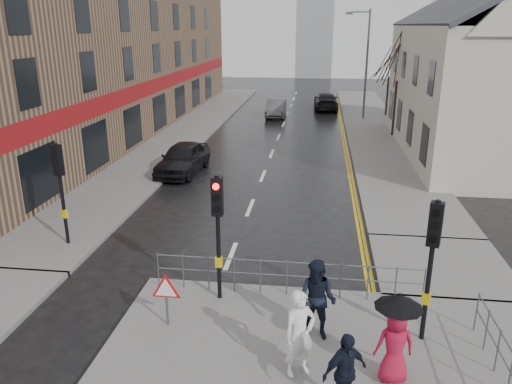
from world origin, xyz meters
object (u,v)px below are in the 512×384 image
(pedestrian_b, at_px, (317,300))
(pedestrian_d, at_px, (345,372))
(pedestrian_a, at_px, (300,334))
(car_parked, at_px, (183,158))
(car_mid, at_px, (276,108))
(pedestrian_with_umbrella, at_px, (396,333))

(pedestrian_b, distance_m, pedestrian_d, 2.34)
(pedestrian_a, relative_size, pedestrian_d, 1.16)
(car_parked, xyz_separation_m, car_mid, (3.14, 16.76, -0.07))
(pedestrian_with_umbrella, bearing_deg, pedestrian_b, 139.55)
(pedestrian_b, bearing_deg, car_mid, 120.18)
(pedestrian_a, bearing_deg, car_parked, 82.91)
(pedestrian_a, bearing_deg, pedestrian_d, -77.52)
(pedestrian_b, xyz_separation_m, car_mid, (-3.63, 29.98, -0.40))
(pedestrian_a, height_order, pedestrian_with_umbrella, pedestrian_with_umbrella)
(pedestrian_d, relative_size, car_mid, 0.39)
(pedestrian_b, distance_m, car_parked, 14.85)
(pedestrian_d, height_order, car_mid, pedestrian_d)
(pedestrian_with_umbrella, relative_size, pedestrian_d, 1.21)
(car_mid, bearing_deg, car_parked, -101.66)
(pedestrian_a, xyz_separation_m, pedestrian_with_umbrella, (1.90, 0.03, 0.15))
(pedestrian_with_umbrella, xyz_separation_m, car_parked, (-8.32, 14.54, -0.47))
(car_mid, bearing_deg, pedestrian_a, -85.07)
(pedestrian_a, bearing_deg, pedestrian_with_umbrella, -30.10)
(pedestrian_with_umbrella, xyz_separation_m, pedestrian_d, (-1.02, -0.95, -0.28))
(pedestrian_a, relative_size, pedestrian_with_umbrella, 0.96)
(pedestrian_with_umbrella, height_order, car_mid, pedestrian_with_umbrella)
(pedestrian_a, xyz_separation_m, car_parked, (-6.42, 14.57, -0.32))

